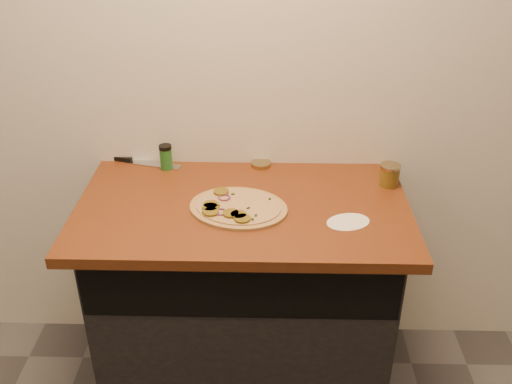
{
  "coord_description": "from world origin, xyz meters",
  "views": [
    {
      "loc": [
        0.09,
        -0.34,
        1.95
      ],
      "look_at": [
        0.05,
        1.42,
        0.95
      ],
      "focal_mm": 40.0,
      "sensor_mm": 36.0,
      "label": 1
    }
  ],
  "objects_px": {
    "pizza": "(237,208)",
    "salsa_jar": "(389,175)",
    "chefs_knife": "(134,161)",
    "spice_shaker": "(166,157)"
  },
  "relations": [
    {
      "from": "pizza",
      "to": "chefs_knife",
      "type": "xyz_separation_m",
      "value": [
        -0.44,
        0.36,
        -0.0
      ]
    },
    {
      "from": "chefs_knife",
      "to": "pizza",
      "type": "bearing_deg",
      "value": -39.5
    },
    {
      "from": "pizza",
      "to": "spice_shaker",
      "type": "bearing_deg",
      "value": 133.74
    },
    {
      "from": "pizza",
      "to": "salsa_jar",
      "type": "xyz_separation_m",
      "value": [
        0.57,
        0.2,
        0.03
      ]
    },
    {
      "from": "salsa_jar",
      "to": "pizza",
      "type": "bearing_deg",
      "value": -160.98
    },
    {
      "from": "pizza",
      "to": "spice_shaker",
      "type": "xyz_separation_m",
      "value": [
        -0.3,
        0.31,
        0.04
      ]
    },
    {
      "from": "pizza",
      "to": "spice_shaker",
      "type": "distance_m",
      "value": 0.43
    },
    {
      "from": "pizza",
      "to": "salsa_jar",
      "type": "distance_m",
      "value": 0.6
    },
    {
      "from": "spice_shaker",
      "to": "chefs_knife",
      "type": "bearing_deg",
      "value": 160.28
    },
    {
      "from": "chefs_knife",
      "to": "salsa_jar",
      "type": "height_order",
      "value": "salsa_jar"
    }
  ]
}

